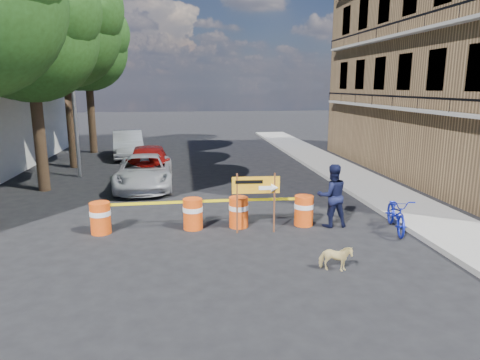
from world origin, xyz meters
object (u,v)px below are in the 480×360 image
object	(u,v)px
detour_sign	(262,190)
barrel_mid_right	(239,211)
barrel_mid_left	(193,213)
barrel_far_left	(100,217)
pedestrian	(332,196)
sedan_red	(149,163)
sedan_silver	(128,144)
dog	(336,258)
barrel_far_right	(304,210)
bicycle	(398,198)
suv_white	(144,172)

from	to	relation	value
detour_sign	barrel_mid_right	bearing A→B (deg)	137.48
barrel_mid_left	detour_sign	world-z (taller)	detour_sign
barrel_far_left	pedestrian	bearing A→B (deg)	-2.24
barrel_mid_left	sedan_red	world-z (taller)	sedan_red
sedan_silver	dog	bearing A→B (deg)	-76.80
barrel_far_right	bicycle	size ratio (longest dim) A/B	0.46
barrel_mid_right	barrel_far_left	bearing A→B (deg)	-179.36
barrel_mid_right	pedestrian	distance (m)	2.78
barrel_far_left	sedan_silver	distance (m)	13.44
detour_sign	dog	bearing A→B (deg)	-64.39
pedestrian	dog	distance (m)	3.27
barrel_mid_right	dog	bearing A→B (deg)	-62.56
sedan_red	barrel_far_left	bearing A→B (deg)	-99.89
sedan_red	barrel_mid_right	bearing A→B (deg)	-68.46
barrel_mid_right	sedan_red	size ratio (longest dim) A/B	0.20
barrel_mid_left	detour_sign	xyz separation A→B (m)	(1.91, -0.58, 0.78)
barrel_far_left	detour_sign	world-z (taller)	detour_sign
suv_white	sedan_red	world-z (taller)	sedan_red
barrel_mid_right	sedan_silver	xyz separation A→B (m)	(-4.72, 13.37, 0.29)
barrel_far_left	sedan_silver	bearing A→B (deg)	93.39
dog	sedan_silver	world-z (taller)	sedan_silver
barrel_mid_right	detour_sign	distance (m)	1.13
barrel_far_right	pedestrian	size ratio (longest dim) A/B	0.48
barrel_mid_right	pedestrian	world-z (taller)	pedestrian
bicycle	suv_white	bearing A→B (deg)	154.13
barrel_mid_left	sedan_silver	size ratio (longest dim) A/B	0.19
detour_sign	sedan_red	world-z (taller)	detour_sign
bicycle	sedan_red	size ratio (longest dim) A/B	0.42
dog	sedan_silver	size ratio (longest dim) A/B	0.16
bicycle	suv_white	world-z (taller)	bicycle
barrel_mid_left	barrel_mid_right	distance (m)	1.34
detour_sign	sedan_silver	bearing A→B (deg)	113.55
bicycle	sedan_silver	world-z (taller)	bicycle
pedestrian	suv_white	size ratio (longest dim) A/B	0.39
pedestrian	sedan_red	size ratio (longest dim) A/B	0.41
pedestrian	suv_white	bearing A→B (deg)	-46.04
barrel_mid_left	suv_white	distance (m)	5.77
bicycle	suv_white	xyz separation A→B (m)	(-7.59, 6.42, -0.31)
barrel_mid_left	bicycle	world-z (taller)	bicycle
barrel_mid_left	barrel_far_right	distance (m)	3.29
sedan_silver	bicycle	bearing A→B (deg)	-65.33
barrel_mid_left	sedan_red	bearing A→B (deg)	104.35
barrel_mid_left	sedan_red	xyz separation A→B (m)	(-1.74, 6.80, 0.31)
barrel_mid_left	detour_sign	size ratio (longest dim) A/B	0.52
barrel_mid_left	sedan_silver	distance (m)	13.79
suv_white	barrel_far_left	bearing A→B (deg)	-99.24
sedan_red	detour_sign	bearing A→B (deg)	-66.49
dog	pedestrian	bearing A→B (deg)	0.37
barrel_mid_left	dog	bearing A→B (deg)	-47.47
barrel_mid_right	dog	distance (m)	3.79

